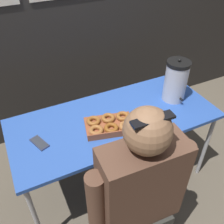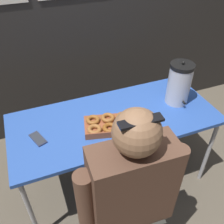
{
  "view_description": "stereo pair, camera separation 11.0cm",
  "coord_description": "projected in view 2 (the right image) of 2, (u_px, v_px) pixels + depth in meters",
  "views": [
    {
      "loc": [
        -0.64,
        -1.26,
        1.92
      ],
      "look_at": [
        -0.02,
        0.0,
        0.78
      ],
      "focal_mm": 40.0,
      "sensor_mm": 36.0,
      "label": 1
    },
    {
      "loc": [
        -0.54,
        -1.31,
        1.92
      ],
      "look_at": [
        -0.02,
        0.0,
        0.78
      ],
      "focal_mm": 40.0,
      "sensor_mm": 36.0,
      "label": 2
    }
  ],
  "objects": [
    {
      "name": "folding_table",
      "position": [
        115.0,
        122.0,
        1.88
      ],
      "size": [
        1.54,
        0.68,
        0.72
      ],
      "color": "#2D56B2",
      "rests_on": "ground"
    },
    {
      "name": "donut_box",
      "position": [
        109.0,
        124.0,
        1.76
      ],
      "size": [
        0.39,
        0.31,
        0.05
      ],
      "rotation": [
        0.0,
        0.0,
        -0.24
      ],
      "color": "brown",
      "rests_on": "folding_table"
    },
    {
      "name": "back_wall",
      "position": [
        75.0,
        0.0,
        2.16
      ],
      "size": [
        6.0,
        0.11,
        2.62
      ],
      "color": "#282623",
      "rests_on": "ground"
    },
    {
      "name": "ground_plane",
      "position": [
        114.0,
        177.0,
        2.3
      ],
      "size": [
        12.0,
        12.0,
        0.0
      ],
      "primitive_type": "plane",
      "color": "brown"
    },
    {
      "name": "person_seated",
      "position": [
        131.0,
        203.0,
        1.43
      ],
      "size": [
        0.61,
        0.27,
        1.28
      ],
      "rotation": [
        0.0,
        0.0,
        3.09
      ],
      "color": "#33332D",
      "rests_on": "ground"
    },
    {
      "name": "coffee_urn",
      "position": [
        179.0,
        84.0,
        1.91
      ],
      "size": [
        0.18,
        0.21,
        0.36
      ],
      "color": "silver",
      "rests_on": "folding_table"
    },
    {
      "name": "cell_phone",
      "position": [
        38.0,
        139.0,
        1.67
      ],
      "size": [
        0.11,
        0.16,
        0.01
      ],
      "rotation": [
        0.0,
        0.0,
        0.36
      ],
      "color": "#2D334C",
      "rests_on": "folding_table"
    }
  ]
}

